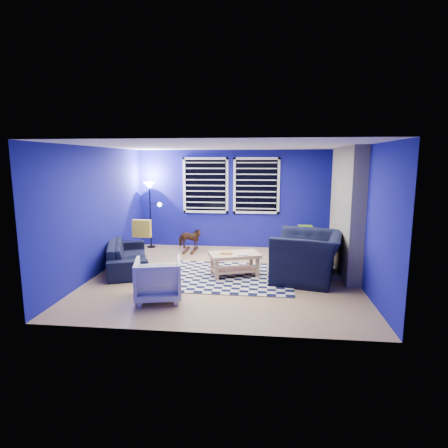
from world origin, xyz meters
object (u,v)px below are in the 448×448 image
object	(u,v)px
rocking_horse	(190,239)
sofa	(127,255)
cabinet	(305,240)
floor_lamp	(150,194)
tv	(336,196)
armchair_big	(307,256)
coffee_table	(234,260)
armchair_bent	(158,279)

from	to	relation	value
rocking_horse	sofa	bearing A→B (deg)	154.27
rocking_horse	cabinet	world-z (taller)	cabinet
rocking_horse	floor_lamp	bearing A→B (deg)	77.56
floor_lamp	tv	bearing A→B (deg)	-2.46
armchair_big	floor_lamp	distance (m)	4.46
floor_lamp	rocking_horse	bearing A→B (deg)	-18.58
armchair_big	coffee_table	distance (m)	1.39
armchair_bent	rocking_horse	world-z (taller)	armchair_bent
floor_lamp	armchair_bent	bearing A→B (deg)	-71.36
armchair_bent	armchair_big	bearing A→B (deg)	-166.20
armchair_bent	coffee_table	world-z (taller)	armchair_bent
cabinet	armchair_bent	bearing A→B (deg)	-150.20
armchair_big	rocking_horse	distance (m)	3.27
armchair_big	armchair_bent	bearing A→B (deg)	-49.38
sofa	floor_lamp	distance (m)	2.24
tv	coffee_table	world-z (taller)	tv
cabinet	coffee_table	bearing A→B (deg)	-148.61
rocking_horse	floor_lamp	world-z (taller)	floor_lamp
coffee_table	cabinet	xyz separation A→B (m)	(1.58, 2.26, -0.04)
armchair_big	armchair_bent	size ratio (longest dim) A/B	1.86
rocking_horse	cabinet	distance (m)	2.87
tv	armchair_bent	size ratio (longest dim) A/B	1.34
sofa	floor_lamp	bearing A→B (deg)	-18.20
cabinet	floor_lamp	xyz separation A→B (m)	(-3.91, -0.05, 1.10)
sofa	armchair_big	bearing A→B (deg)	-115.65
tv	armchair_bent	world-z (taller)	tv
coffee_table	sofa	bearing A→B (deg)	173.70
coffee_table	cabinet	bearing A→B (deg)	55.04
cabinet	sofa	bearing A→B (deg)	-175.95
tv	sofa	bearing A→B (deg)	-158.60
rocking_horse	coffee_table	xyz separation A→B (m)	(1.26, -1.85, -0.00)
armchair_big	floor_lamp	xyz separation A→B (m)	(-3.72, 2.28, 0.93)
armchair_big	sofa	bearing A→B (deg)	-82.05
rocking_horse	cabinet	xyz separation A→B (m)	(2.84, 0.41, -0.05)
armchair_bent	coffee_table	distance (m)	1.78
armchair_bent	floor_lamp	xyz separation A→B (m)	(-1.21, 3.59, 1.04)
tv	cabinet	size ratio (longest dim) A/B	1.28
rocking_horse	cabinet	size ratio (longest dim) A/B	0.80
sofa	armchair_big	xyz separation A→B (m)	(3.64, -0.32, 0.16)
sofa	rocking_horse	world-z (taller)	rocking_horse
coffee_table	floor_lamp	bearing A→B (deg)	136.59
armchair_big	cabinet	bearing A→B (deg)	-171.78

